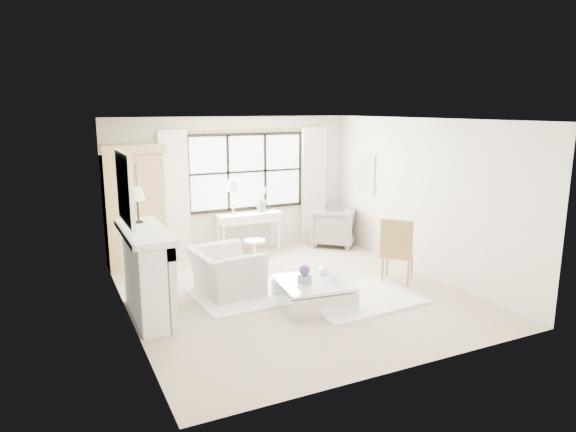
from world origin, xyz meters
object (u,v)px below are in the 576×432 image
armoire (135,206)px  club_armchair (226,272)px  coffee_table (313,294)px  console_table (249,232)px

armoire → club_armchair: (1.00, -2.02, -0.79)m
club_armchair → coffee_table: size_ratio=0.98×
console_table → coffee_table: 3.16m
console_table → club_armchair: (-1.20, -2.08, -0.05)m
coffee_table → armoire: bearing=129.6°
club_armchair → coffee_table: bearing=-142.7°
armoire → console_table: bearing=6.4°
console_table → coffee_table: (-0.22, -3.15, -0.22)m
console_table → coffee_table: bearing=-94.5°
coffee_table → club_armchair: bearing=139.4°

